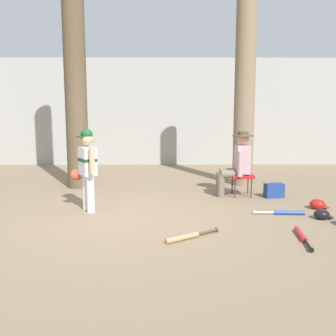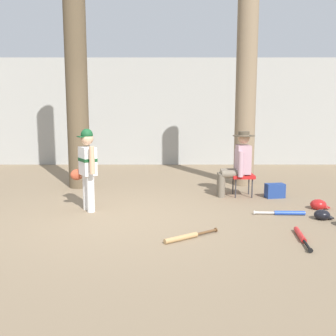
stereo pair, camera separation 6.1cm
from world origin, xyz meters
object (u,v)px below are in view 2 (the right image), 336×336
batting_helmet_black (322,215)px  batting_helmet_red (319,205)px  bat_red_barrel (301,236)px  bat_blue_youth (286,213)px  tree_behind_spectator (246,102)px  tree_near_player (77,77)px  folding_stool (243,177)px  seated_spectator (238,162)px  handbag_beside_stool (275,191)px  bat_wood_tan (185,237)px  young_ballplayer (87,164)px

batting_helmet_black → batting_helmet_red: bearing=73.9°
bat_red_barrel → bat_blue_youth: same height
tree_behind_spectator → tree_near_player: bearing=-175.7°
folding_stool → seated_spectator: size_ratio=0.34×
tree_behind_spectator → bat_blue_youth: (0.19, -2.43, -1.71)m
batting_helmet_red → bat_red_barrel: bearing=-117.9°
seated_spectator → batting_helmet_black: bearing=-57.7°
seated_spectator → batting_helmet_black: size_ratio=4.39×
seated_spectator → handbag_beside_stool: size_ratio=3.53×
tree_behind_spectator → folding_stool: tree_behind_spectator is taller
seated_spectator → batting_helmet_red: bearing=-39.7°
bat_wood_tan → folding_stool: bearing=64.4°
bat_wood_tan → batting_helmet_black: size_ratio=2.60×
young_ballplayer → bat_blue_youth: young_ballplayer is taller
young_ballplayer → seated_spectator: bearing=22.2°
seated_spectator → tree_behind_spectator: bearing=73.5°
bat_blue_youth → batting_helmet_black: size_ratio=2.84×
bat_red_barrel → batting_helmet_red: batting_helmet_red is taller
tree_near_player → tree_behind_spectator: bearing=4.3°
seated_spectator → bat_wood_tan: size_ratio=1.69×
tree_near_player → handbag_beside_stool: (3.78, -0.99, -2.10)m
batting_helmet_black → bat_blue_youth: bearing=152.8°
folding_stool → batting_helmet_black: folding_stool is taller
folding_stool → batting_helmet_red: 1.45m
bat_red_barrel → tree_near_player: bearing=136.9°
folding_stool → handbag_beside_stool: bearing=-13.4°
bat_wood_tan → young_ballplayer: bearing=136.8°
batting_helmet_black → tree_near_player: bearing=149.6°
seated_spectator → bat_blue_youth: bearing=-68.6°
bat_wood_tan → bat_blue_youth: bearing=35.4°
tree_behind_spectator → seated_spectator: size_ratio=3.49×
tree_behind_spectator → bat_wood_tan: 4.19m
handbag_beside_stool → batting_helmet_black: size_ratio=1.24×
tree_behind_spectator → bat_blue_youth: bearing=-85.6°
handbag_beside_stool → bat_blue_youth: handbag_beside_stool is taller
tree_near_player → bat_red_barrel: tree_near_player is taller
tree_behind_spectator → folding_stool: size_ratio=10.24×
young_ballplayer → handbag_beside_stool: young_ballplayer is taller
tree_near_player → batting_helmet_black: tree_near_player is taller
batting_helmet_black → bat_red_barrel: bearing=-124.9°
folding_stool → batting_helmet_red: bearing=-42.2°
batting_helmet_black → tree_behind_spectator: bearing=103.7°
tree_near_player → folding_stool: 3.81m
batting_helmet_red → batting_helmet_black: bearing=-106.1°
folding_stool → bat_wood_tan: size_ratio=0.58×
tree_near_player → bat_red_barrel: (3.49, -3.27, -2.20)m
bat_red_barrel → bat_wood_tan: same height
young_ballplayer → handbag_beside_stool: bearing=15.7°
bat_blue_youth → batting_helmet_red: batting_helmet_red is taller
tree_behind_spectator → batting_helmet_red: size_ratio=13.95×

